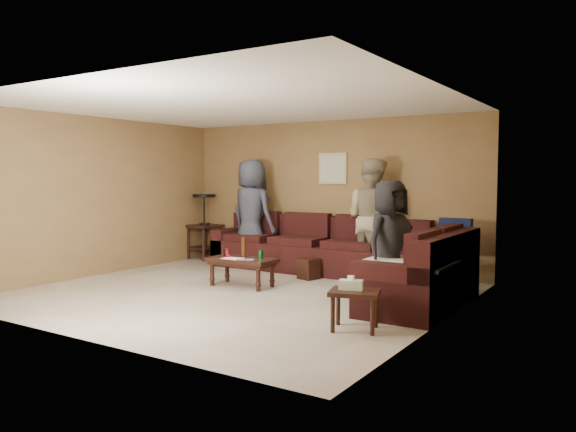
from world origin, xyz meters
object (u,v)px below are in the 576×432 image
object	(u,v)px
person_left	(252,213)
person_right	(390,243)
end_table_left	(204,225)
side_table_right	(354,295)
waste_bin	(309,269)
sectional_sofa	(344,260)
coffee_table	(242,262)
person_middle	(372,218)

from	to	relation	value
person_left	person_right	bearing A→B (deg)	164.21
end_table_left	person_left	world-z (taller)	person_left
end_table_left	side_table_right	bearing A→B (deg)	-32.86
end_table_left	waste_bin	size ratio (longest dim) A/B	3.96
sectional_sofa	coffee_table	distance (m)	1.53
waste_bin	person_middle	bearing A→B (deg)	41.41
waste_bin	side_table_right	bearing A→B (deg)	-50.19
end_table_left	person_right	xyz separation A→B (m)	(4.47, -1.77, 0.12)
waste_bin	person_right	size ratio (longest dim) A/B	0.20
person_middle	waste_bin	bearing A→B (deg)	54.69
waste_bin	person_left	size ratio (longest dim) A/B	0.17
coffee_table	person_left	bearing A→B (deg)	121.85
coffee_table	waste_bin	bearing A→B (deg)	63.07
sectional_sofa	person_middle	size ratio (longest dim) A/B	2.52
sectional_sofa	side_table_right	distance (m)	2.62
person_right	person_middle	bearing A→B (deg)	47.04
end_table_left	person_middle	world-z (taller)	person_middle
end_table_left	person_middle	bearing A→B (deg)	-1.52
side_table_right	waste_bin	distance (m)	2.88
person_left	person_right	xyz separation A→B (m)	(3.21, -1.56, -0.17)
waste_bin	person_middle	world-z (taller)	person_middle
coffee_table	person_middle	xyz separation A→B (m)	(1.26, 1.66, 0.57)
coffee_table	waste_bin	world-z (taller)	coffee_table
side_table_right	sectional_sofa	bearing A→B (deg)	119.13
coffee_table	side_table_right	size ratio (longest dim) A/B	1.66
person_right	end_table_left	bearing A→B (deg)	85.00
person_left	sectional_sofa	bearing A→B (deg)	177.49
waste_bin	end_table_left	bearing A→B (deg)	164.70
waste_bin	coffee_table	bearing A→B (deg)	-116.93
waste_bin	person_middle	xyz separation A→B (m)	(0.75, 0.66, 0.77)
person_left	person_right	distance (m)	3.57
coffee_table	person_middle	distance (m)	2.16
end_table_left	waste_bin	distance (m)	2.88
end_table_left	person_left	distance (m)	1.31
person_left	coffee_table	bearing A→B (deg)	132.07
waste_bin	person_right	bearing A→B (deg)	-30.53
waste_bin	person_left	world-z (taller)	person_left
side_table_right	person_left	world-z (taller)	person_left
side_table_right	person_middle	size ratio (longest dim) A/B	0.32
sectional_sofa	side_table_right	xyz separation A→B (m)	(1.28, -2.29, 0.04)
sectional_sofa	person_right	size ratio (longest dim) A/B	3.04
side_table_right	person_right	bearing A→B (deg)	95.30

